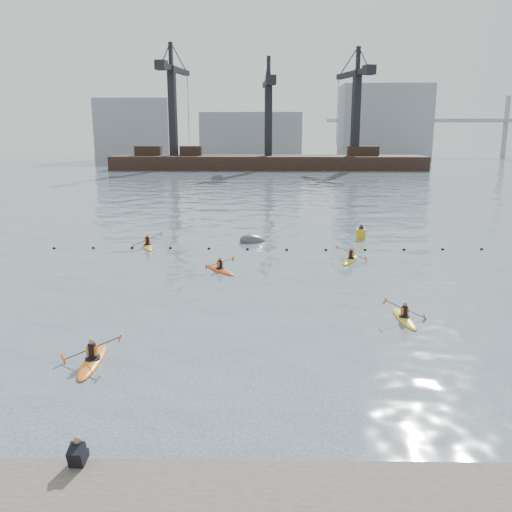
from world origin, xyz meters
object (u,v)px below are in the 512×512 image
Objects in this scene: mooring_buoy at (253,242)px; kayaker_3 at (351,259)px; kayaker_0 at (93,360)px; kayaker_1 at (404,318)px; nav_buoy at (361,234)px; kayaker_2 at (220,269)px; kayaker_5 at (148,246)px.

kayaker_3 is at bearing -43.15° from mooring_buoy.
kayaker_0 is 1.12× the size of kayaker_1.
nav_buoy is at bearing 99.98° from kayaker_3.
mooring_buoy is at bearing 73.80° from kayaker_0.
mooring_buoy is (1.95, 9.51, -0.10)m from kayaker_2.
kayaker_2 is 1.27× the size of mooring_buoy.
mooring_buoy is at bearing 108.36° from kayaker_1.
kayaker_2 reaches higher than mooring_buoy.
kayaker_1 is 0.88× the size of kayaker_5.
kayaker_2 is at bearing -67.03° from kayaker_5.
kayaker_5 reaches higher than kayaker_2.
kayaker_2 is 15.52m from nav_buoy.
kayaker_0 is at bearing -102.13° from kayaker_3.
kayaker_1 is 0.96× the size of kayaker_3.
kayaker_5 reaches higher than mooring_buoy.
kayaker_5 is (-2.44, 21.64, 0.00)m from kayaker_0.
kayaker_3 is at bearing 89.24° from kayaker_1.
kayaker_5 is (-6.30, 7.24, 0.01)m from kayaker_2.
kayaker_5 is at bearing 130.09° from kayaker_1.
kayaker_0 is 24.60m from mooring_buoy.
nav_buoy is (17.35, 3.65, 0.32)m from kayaker_5.
kayaker_0 is 1.08× the size of kayaker_3.
kayaker_0 reaches higher than mooring_buoy.
kayaker_0 reaches higher than kayaker_2.
kayaker_1 is at bearing -78.57° from kayaker_2.
kayaker_2 is 2.08× the size of nav_buoy.
kayaker_0 is at bearing -140.17° from kayaker_2.
kayaker_2 is 0.82× the size of kayaker_5.
kayaker_1 is 2.23× the size of nav_buoy.
kayaker_2 is 0.90× the size of kayaker_3.
kayaker_5 is at bearing -164.65° from mooring_buoy.
kayaker_0 reaches higher than kayaker_1.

